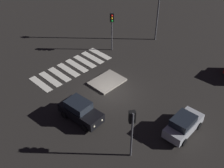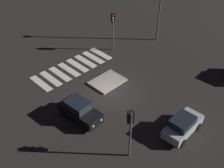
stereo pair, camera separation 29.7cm
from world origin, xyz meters
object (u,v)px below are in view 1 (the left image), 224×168
traffic_light_south (112,23)px  traffic_light_north (132,123)px  traffic_island (107,81)px  car_black (80,111)px  car_silver (183,124)px

traffic_light_south → traffic_light_north: traffic_light_south is taller
traffic_island → traffic_light_south: (-4.76, -4.03, 3.39)m
traffic_island → traffic_light_south: size_ratio=0.71×
car_black → traffic_light_south: (-9.88, -6.06, 2.63)m
car_silver → car_black: bearing=121.8°
car_silver → traffic_light_north: 5.39m
car_black → traffic_light_north: 5.95m
car_silver → traffic_light_south: traffic_light_south is taller
traffic_island → car_silver: (0.41, 9.01, 0.72)m
traffic_island → car_black: size_ratio=0.81×
car_silver → traffic_light_south: (-5.17, -13.04, 2.67)m
traffic_island → car_silver: car_silver is taller
car_black → traffic_light_south: traffic_light_south is taller
traffic_island → traffic_light_north: traffic_light_north is taller
traffic_light_south → car_black: bearing=-13.2°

